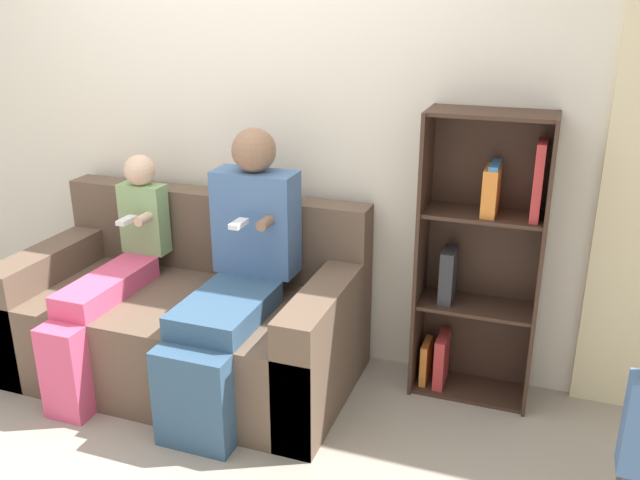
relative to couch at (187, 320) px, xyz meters
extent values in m
plane|color=#9E9384|center=(0.14, -0.55, -0.30)|extent=(14.00, 14.00, 0.00)
cube|color=silver|center=(0.14, 0.50, 0.97)|extent=(10.00, 0.06, 2.55)
cube|color=brown|center=(0.00, -0.11, -0.07)|extent=(1.74, 0.75, 0.47)
cube|color=brown|center=(0.00, 0.35, 0.15)|extent=(1.74, 0.17, 0.91)
cube|color=brown|center=(-0.78, -0.11, 0.02)|extent=(0.19, 0.75, 0.64)
cube|color=brown|center=(0.78, -0.11, 0.02)|extent=(0.19, 0.75, 0.64)
cube|color=#335170|center=(0.34, -0.55, -0.07)|extent=(0.35, 0.12, 0.47)
cube|color=#335170|center=(0.34, -0.22, 0.22)|extent=(0.35, 0.55, 0.11)
cube|color=#476B9E|center=(0.34, 0.15, 0.53)|extent=(0.41, 0.19, 0.52)
sphere|color=#8C664C|center=(0.34, 0.15, 0.90)|extent=(0.22, 0.22, 0.22)
cylinder|color=#8C664C|center=(0.46, 0.01, 0.59)|extent=(0.05, 0.10, 0.05)
cube|color=white|center=(0.34, -0.04, 0.59)|extent=(0.05, 0.12, 0.02)
cube|color=#DB4C75|center=(-0.34, -0.55, -0.07)|extent=(0.21, 0.12, 0.47)
cube|color=#DB4C75|center=(-0.34, -0.18, 0.22)|extent=(0.21, 0.62, 0.11)
cube|color=#84AD70|center=(-0.34, 0.19, 0.46)|extent=(0.25, 0.11, 0.38)
sphere|color=beige|center=(-0.34, 0.19, 0.73)|extent=(0.16, 0.16, 0.16)
cylinder|color=beige|center=(-0.27, 0.08, 0.50)|extent=(0.05, 0.10, 0.05)
cube|color=white|center=(-0.34, 0.03, 0.50)|extent=(0.05, 0.12, 0.02)
cube|color=#3D281E|center=(1.15, 0.31, 0.41)|extent=(0.02, 0.29, 1.42)
cube|color=#3D281E|center=(1.70, 0.31, 0.41)|extent=(0.02, 0.29, 1.42)
cube|color=#3D281E|center=(1.43, 0.45, 0.41)|extent=(0.57, 0.02, 1.42)
cube|color=#3D281E|center=(1.43, 0.31, -0.29)|extent=(0.54, 0.25, 0.02)
cube|color=#3D281E|center=(1.43, 0.31, 0.17)|extent=(0.54, 0.25, 0.02)
cube|color=#3D281E|center=(1.43, 0.31, 0.64)|extent=(0.54, 0.25, 0.02)
cube|color=#3D281E|center=(1.43, 0.31, 1.11)|extent=(0.54, 0.25, 0.02)
cube|color=#333338|center=(1.28, 0.31, 0.32)|extent=(0.06, 0.16, 0.27)
cube|color=#C63838|center=(1.28, 0.31, -0.15)|extent=(0.05, 0.19, 0.27)
cube|color=teal|center=(1.46, 0.31, 0.77)|extent=(0.04, 0.19, 0.24)
cube|color=orange|center=(1.45, 0.31, 0.76)|extent=(0.06, 0.20, 0.22)
cube|color=#C63838|center=(1.65, 0.31, 0.83)|extent=(0.04, 0.19, 0.35)
cube|color=orange|center=(1.20, 0.31, -0.17)|extent=(0.03, 0.16, 0.22)
camera|label=1|loc=(1.72, -2.74, 1.61)|focal=38.00mm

